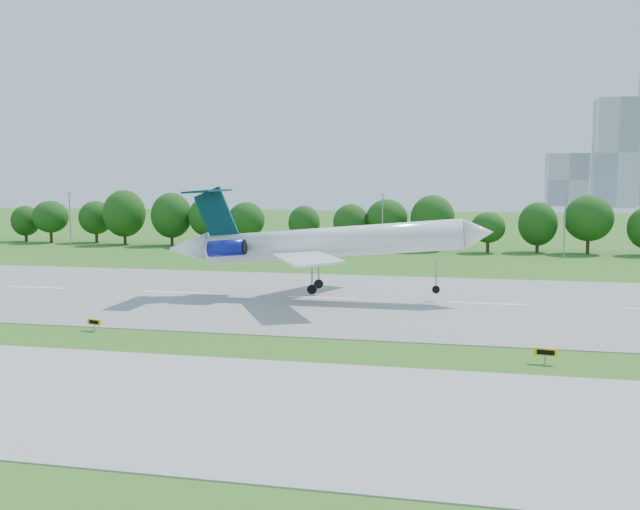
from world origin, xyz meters
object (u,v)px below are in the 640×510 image
at_px(airliner, 316,242).
at_px(service_vehicle_b, 324,253).
at_px(taxi_sign_left, 94,322).
at_px(service_vehicle_a, 382,250).

bearing_deg(airliner, service_vehicle_b, 98.42).
distance_m(taxi_sign_left, service_vehicle_a, 84.98).
xyz_separation_m(taxi_sign_left, service_vehicle_a, (17.23, 83.21, -0.26)).
bearing_deg(service_vehicle_a, service_vehicle_b, 126.42).
relative_size(airliner, service_vehicle_a, 11.40).
bearing_deg(service_vehicle_b, service_vehicle_a, -58.14).
relative_size(taxi_sign_left, service_vehicle_a, 0.46).
relative_size(airliner, taxi_sign_left, 25.01).
height_order(taxi_sign_left, service_vehicle_b, service_vehicle_b).
bearing_deg(airliner, service_vehicle_a, 86.84).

